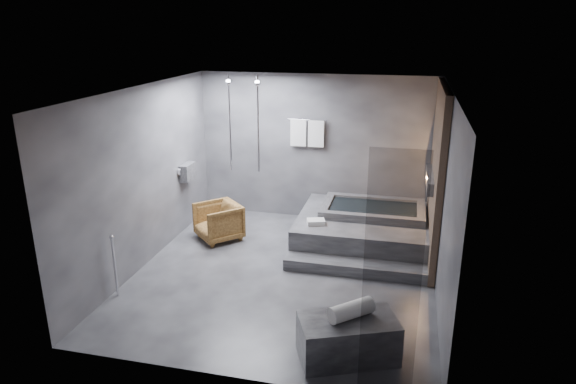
# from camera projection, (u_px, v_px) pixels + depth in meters

# --- Properties ---
(room) EXTENTS (5.00, 5.04, 2.82)m
(room) POSITION_uv_depth(u_px,v_px,m) (315.00, 163.00, 7.52)
(room) COLOR #2C2C2E
(room) RESTS_ON ground
(tub_deck) EXTENTS (2.20, 2.00, 0.50)m
(tub_deck) POSITION_uv_depth(u_px,v_px,m) (363.00, 229.00, 8.96)
(tub_deck) COLOR #313133
(tub_deck) RESTS_ON ground
(tub_step) EXTENTS (2.20, 0.36, 0.18)m
(tub_step) POSITION_uv_depth(u_px,v_px,m) (355.00, 268.00, 7.92)
(tub_step) COLOR #313133
(tub_step) RESTS_ON ground
(concrete_bench) EXTENTS (1.25, 0.98, 0.50)m
(concrete_bench) POSITION_uv_depth(u_px,v_px,m) (348.00, 338.00, 5.88)
(concrete_bench) COLOR #2D2C2F
(concrete_bench) RESTS_ON ground
(driftwood_chair) EXTENTS (1.01, 1.01, 0.66)m
(driftwood_chair) POSITION_uv_depth(u_px,v_px,m) (218.00, 222.00, 9.09)
(driftwood_chair) COLOR #482C12
(driftwood_chair) RESTS_ON ground
(rolled_towel) EXTENTS (0.53, 0.51, 0.20)m
(rolled_towel) POSITION_uv_depth(u_px,v_px,m) (351.00, 310.00, 5.81)
(rolled_towel) COLOR white
(rolled_towel) RESTS_ON concrete_bench
(deck_towel) EXTENTS (0.34, 0.29, 0.08)m
(deck_towel) POSITION_uv_depth(u_px,v_px,m) (316.00, 222.00, 8.52)
(deck_towel) COLOR silver
(deck_towel) RESTS_ON tub_deck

